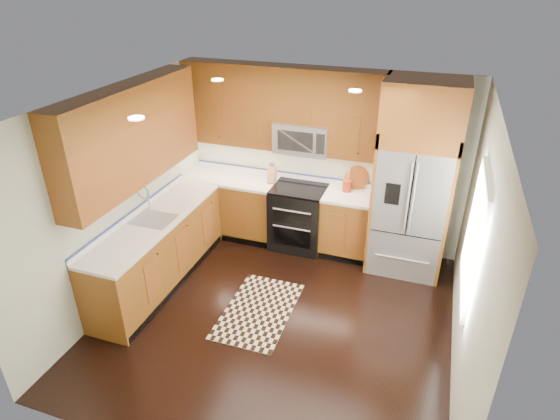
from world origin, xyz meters
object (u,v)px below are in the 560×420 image
(refrigerator, at_px, (414,181))
(utensil_crock, at_px, (347,183))
(knife_block, at_px, (272,174))
(range, at_px, (298,217))
(rug, at_px, (259,310))

(refrigerator, relative_size, utensil_crock, 7.37)
(knife_block, xyz_separation_m, utensil_crock, (1.10, 0.04, 0.00))
(range, bearing_deg, rug, -90.11)
(refrigerator, height_order, utensil_crock, refrigerator)
(range, relative_size, refrigerator, 0.36)
(refrigerator, distance_m, rug, 2.57)
(rug, xyz_separation_m, utensil_crock, (0.66, 1.76, 1.06))
(utensil_crock, bearing_deg, knife_block, -177.83)
(range, distance_m, refrigerator, 1.76)
(refrigerator, distance_m, knife_block, 2.01)
(range, distance_m, knife_block, 0.74)
(knife_block, distance_m, utensil_crock, 1.10)
(knife_block, bearing_deg, rug, -75.71)
(range, xyz_separation_m, utensil_crock, (0.66, 0.13, 0.59))
(rug, relative_size, utensil_crock, 3.73)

